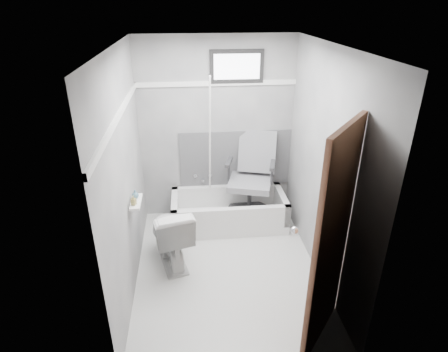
{
  "coord_description": "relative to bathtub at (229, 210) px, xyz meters",
  "views": [
    {
      "loc": [
        -0.37,
        -3.34,
        2.78
      ],
      "look_at": [
        0.0,
        0.35,
        1.0
      ],
      "focal_mm": 30.0,
      "sensor_mm": 36.0,
      "label": 1
    }
  ],
  "objects": [
    {
      "name": "shelf",
      "position": [
        -1.05,
        -0.89,
        0.69
      ],
      "size": [
        0.1,
        0.32,
        0.02
      ],
      "primitive_type": "cube",
      "color": "white",
      "rests_on": "wall_left"
    },
    {
      "name": "soap_bottle_a",
      "position": [
        -1.06,
        -0.97,
        0.76
      ],
      "size": [
        0.06,
        0.06,
        0.1
      ],
      "primitive_type": "imported",
      "rotation": [
        0.0,
        0.0,
        -0.42
      ],
      "color": "#978A4B",
      "rests_on": "shelf"
    },
    {
      "name": "toilet",
      "position": [
        -0.74,
        -0.73,
        0.16
      ],
      "size": [
        0.59,
        0.84,
        0.74
      ],
      "primitive_type": "imported",
      "rotation": [
        0.0,
        0.0,
        3.39
      ],
      "color": "silver",
      "rests_on": "floor"
    },
    {
      "name": "pole",
      "position": [
        -0.23,
        0.13,
        0.84
      ],
      "size": [
        0.02,
        0.48,
        1.9
      ],
      "primitive_type": "cylinder",
      "rotation": [
        0.24,
        0.0,
        0.0
      ],
      "color": "white",
      "rests_on": "bathtub"
    },
    {
      "name": "door",
      "position": [
        0.86,
        -2.21,
        0.79
      ],
      "size": [
        0.78,
        0.78,
        2.0
      ],
      "primitive_type": null,
      "color": "brown",
      "rests_on": "floor"
    },
    {
      "name": "ceiling",
      "position": [
        -0.12,
        -0.93,
        2.19
      ],
      "size": [
        2.6,
        2.6,
        0.0
      ],
      "primitive_type": "plane",
      "rotation": [
        3.14,
        0.0,
        0.0
      ],
      "color": "silver",
      "rests_on": "floor"
    },
    {
      "name": "wall_front",
      "position": [
        -0.12,
        -2.23,
        0.99
      ],
      "size": [
        2.0,
        0.02,
        2.4
      ],
      "primitive_type": "cube",
      "color": "slate",
      "rests_on": "floor"
    },
    {
      "name": "faucet",
      "position": [
        -0.32,
        0.34,
        0.34
      ],
      "size": [
        0.26,
        0.1,
        0.16
      ],
      "primitive_type": null,
      "color": "silver",
      "rests_on": "wall_back"
    },
    {
      "name": "trim_back",
      "position": [
        -0.12,
        0.36,
        1.61
      ],
      "size": [
        2.0,
        0.02,
        0.06
      ],
      "primitive_type": "cube",
      "color": "white",
      "rests_on": "wall_back"
    },
    {
      "name": "office_chair",
      "position": [
        0.28,
        0.03,
        0.46
      ],
      "size": [
        0.78,
        0.78,
        1.1
      ],
      "primitive_type": null,
      "rotation": [
        0.0,
        0.0,
        -0.28
      ],
      "color": "slate",
      "rests_on": "bathtub"
    },
    {
      "name": "wall_left",
      "position": [
        -1.12,
        -0.93,
        0.99
      ],
      "size": [
        0.02,
        2.6,
        2.4
      ],
      "primitive_type": "cube",
      "color": "slate",
      "rests_on": "floor"
    },
    {
      "name": "floor",
      "position": [
        -0.12,
        -0.93,
        -0.21
      ],
      "size": [
        2.6,
        2.6,
        0.0
      ],
      "primitive_type": "plane",
      "color": "silver",
      "rests_on": "ground"
    },
    {
      "name": "soap_bottle_b",
      "position": [
        -1.06,
        -0.83,
        0.75
      ],
      "size": [
        0.09,
        0.09,
        0.09
      ],
      "primitive_type": "imported",
      "rotation": [
        0.0,
        0.0,
        0.34
      ],
      "color": "slate",
      "rests_on": "shelf"
    },
    {
      "name": "window",
      "position": [
        0.13,
        0.36,
        1.81
      ],
      "size": [
        0.66,
        0.04,
        0.4
      ],
      "primitive_type": null,
      "color": "black",
      "rests_on": "wall_back"
    },
    {
      "name": "trim_left",
      "position": [
        -1.11,
        -0.93,
        1.61
      ],
      "size": [
        0.02,
        2.6,
        0.06
      ],
      "primitive_type": "cube",
      "color": "white",
      "rests_on": "wall_left"
    },
    {
      "name": "backerboard",
      "position": [
        0.13,
        0.36,
        0.59
      ],
      "size": [
        1.5,
        0.02,
        0.78
      ],
      "primitive_type": "cube",
      "color": "#4C4C4F",
      "rests_on": "wall_back"
    },
    {
      "name": "wall_back",
      "position": [
        -0.12,
        0.37,
        0.99
      ],
      "size": [
        2.0,
        0.02,
        2.4
      ],
      "primitive_type": "cube",
      "color": "slate",
      "rests_on": "floor"
    },
    {
      "name": "bathtub",
      "position": [
        0.0,
        0.0,
        0.0
      ],
      "size": [
        1.5,
        0.7,
        0.42
      ],
      "primitive_type": null,
      "color": "silver",
      "rests_on": "floor"
    },
    {
      "name": "wall_right",
      "position": [
        0.88,
        -0.93,
        0.99
      ],
      "size": [
        0.02,
        2.6,
        2.4
      ],
      "primitive_type": "cube",
      "color": "slate",
      "rests_on": "floor"
    }
  ]
}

